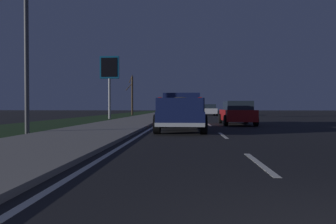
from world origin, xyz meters
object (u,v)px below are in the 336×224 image
object	(u,v)px
gas_price_sign	(109,72)
bare_tree_far	(132,95)
pickup_truck	(181,111)
street_light_near	(32,14)
sedan_red	(237,113)
sedan_white	(209,110)

from	to	relation	value
gas_price_sign	bare_tree_far	bearing A→B (deg)	1.78
pickup_truck	street_light_near	distance (m)	7.85
pickup_truck	sedan_red	xyz separation A→B (m)	(4.86, -3.57, -0.20)
street_light_near	bare_tree_far	bearing A→B (deg)	2.90
sedan_red	street_light_near	world-z (taller)	street_light_near
street_light_near	gas_price_sign	bearing A→B (deg)	3.87
sedan_white	bare_tree_far	size ratio (longest dim) A/B	0.75
bare_tree_far	pickup_truck	bearing A→B (deg)	-164.20
sedan_red	bare_tree_far	size ratio (longest dim) A/B	0.75
bare_tree_far	sedan_white	bearing A→B (deg)	-102.38
pickup_truck	sedan_red	world-z (taller)	pickup_truck
sedan_white	street_light_near	size ratio (longest dim) A/B	0.52
sedan_white	street_light_near	distance (m)	29.25
pickup_truck	sedan_white	size ratio (longest dim) A/B	1.23
pickup_truck	sedan_white	distance (m)	25.17
pickup_truck	sedan_red	bearing A→B (deg)	-36.30
pickup_truck	street_light_near	size ratio (longest dim) A/B	0.63
street_light_near	bare_tree_far	world-z (taller)	street_light_near
pickup_truck	sedan_white	bearing A→B (deg)	-7.63
sedan_red	sedan_white	size ratio (longest dim) A/B	1.00
sedan_red	sedan_white	distance (m)	20.09
bare_tree_far	gas_price_sign	bearing A→B (deg)	-178.22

